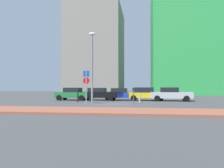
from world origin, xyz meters
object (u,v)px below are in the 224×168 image
(parked_car_silver, at_px, (171,94))
(parking_sign_post, at_px, (86,83))
(parked_car_green, at_px, (73,94))
(street_lamp, at_px, (92,61))
(parked_car_yellow, at_px, (146,94))
(traffic_bollard_near, at_px, (78,97))
(traffic_bollard_far, at_px, (90,97))
(parked_car_blue, at_px, (121,94))
(traffic_bollard_mid, at_px, (140,98))
(parked_car_black, at_px, (100,94))
(parking_meter, at_px, (133,93))

(parked_car_silver, distance_m, parking_sign_post, 10.14)
(parked_car_green, xyz_separation_m, parked_car_silver, (11.32, 0.09, 0.01))
(parked_car_green, distance_m, street_lamp, 5.86)
(parked_car_yellow, bearing_deg, parked_car_silver, -11.79)
(traffic_bollard_near, height_order, traffic_bollard_far, traffic_bollard_near)
(street_lamp, relative_size, traffic_bollard_near, 7.22)
(parked_car_blue, distance_m, traffic_bollard_far, 4.36)
(traffic_bollard_near, relative_size, traffic_bollard_mid, 1.07)
(parked_car_blue, bearing_deg, parked_car_yellow, -1.64)
(parked_car_black, relative_size, street_lamp, 0.60)
(parking_sign_post, xyz_separation_m, parking_meter, (4.18, 1.20, -0.97))
(street_lamp, bearing_deg, traffic_bollard_mid, 8.49)
(parking_meter, distance_m, street_lamp, 5.36)
(parked_car_black, relative_size, parked_car_silver, 0.92)
(parked_car_black, height_order, parking_sign_post, parking_sign_post)
(parking_meter, relative_size, street_lamp, 0.21)
(street_lamp, height_order, traffic_bollard_far, street_lamp)
(parking_sign_post, relative_size, traffic_bollard_mid, 3.34)
(parking_sign_post, height_order, traffic_bollard_mid, parking_sign_post)
(parking_meter, bearing_deg, parked_car_silver, 49.89)
(parking_meter, height_order, street_lamp, street_lamp)
(parked_car_green, relative_size, parking_sign_post, 1.35)
(parking_sign_post, height_order, traffic_bollard_far, parking_sign_post)
(parked_car_black, bearing_deg, parking_sign_post, -89.80)
(parked_car_blue, bearing_deg, parked_car_black, -174.39)
(parked_car_silver, height_order, traffic_bollard_mid, parked_car_silver)
(parking_sign_post, height_order, parking_meter, parking_sign_post)
(parked_car_silver, height_order, traffic_bollard_far, parked_car_silver)
(parked_car_silver, bearing_deg, parked_car_yellow, 168.21)
(parked_car_black, xyz_separation_m, parked_car_blue, (2.49, 0.24, -0.03))
(parked_car_green, distance_m, parking_sign_post, 6.72)
(parked_car_silver, bearing_deg, traffic_bollard_mid, -139.08)
(parked_car_black, xyz_separation_m, traffic_bollard_far, (-0.46, -2.95, -0.29))
(parked_car_black, distance_m, traffic_bollard_mid, 5.84)
(parked_car_yellow, bearing_deg, traffic_bollard_far, -152.42)
(parked_car_black, distance_m, parked_car_silver, 8.19)
(parking_meter, xyz_separation_m, traffic_bollard_near, (-5.72, 1.29, -0.47))
(parked_car_blue, relative_size, traffic_bollard_near, 4.42)
(parking_meter, distance_m, traffic_bollard_near, 5.88)
(parked_car_silver, xyz_separation_m, traffic_bollard_mid, (-3.43, -2.97, -0.32))
(parked_car_black, bearing_deg, traffic_bollard_near, -111.62)
(parking_meter, height_order, traffic_bollard_mid, parking_meter)
(parked_car_silver, xyz_separation_m, traffic_bollard_far, (-8.64, -2.54, -0.30))
(traffic_bollard_mid, bearing_deg, street_lamp, -171.51)
(parked_car_green, xyz_separation_m, parked_car_black, (3.14, 0.50, 0.00))
(parked_car_black, relative_size, traffic_bollard_far, 4.48)
(parking_meter, bearing_deg, street_lamp, 165.96)
(parked_car_blue, bearing_deg, parking_sign_post, -110.63)
(parked_car_black, bearing_deg, parked_car_silver, -2.82)
(parked_car_silver, xyz_separation_m, street_lamp, (-8.15, -3.67, 3.38))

